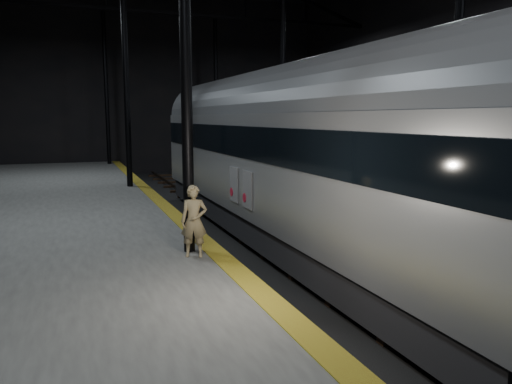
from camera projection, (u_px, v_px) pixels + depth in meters
ground at (273, 240)px, 16.96m from camera, size 44.00×44.00×0.00m
platform_left at (31, 245)px, 14.28m from camera, size 9.00×43.80×1.00m
platform_right at (450, 211)px, 19.50m from camera, size 9.00×43.80×1.00m
tactile_strip at (178, 218)px, 15.68m from camera, size 0.50×43.80×0.01m
track at (273, 238)px, 16.95m from camera, size 2.40×43.00×0.24m
train at (282, 149)px, 15.84m from camera, size 3.13×20.92×5.59m
woman at (194, 221)px, 11.21m from camera, size 0.69×0.56×1.63m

